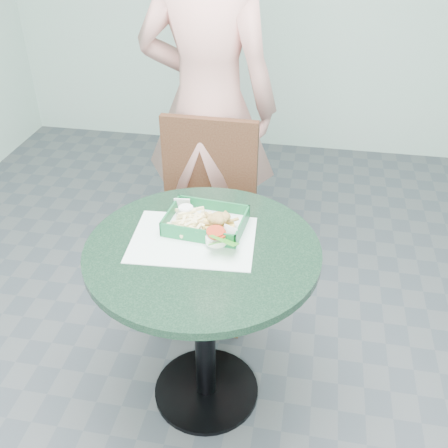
% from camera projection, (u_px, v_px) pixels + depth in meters
% --- Properties ---
extents(floor, '(4.00, 5.00, 0.02)m').
position_uv_depth(floor, '(207.00, 391.00, 2.25)').
color(floor, '#303335').
rests_on(floor, ground).
extents(cafe_table, '(0.83, 0.83, 0.75)m').
position_uv_depth(cafe_table, '(204.00, 288.00, 1.92)').
color(cafe_table, black).
rests_on(cafe_table, floor).
extents(dining_chair, '(0.46, 0.46, 0.93)m').
position_uv_depth(dining_chair, '(205.00, 206.00, 2.48)').
color(dining_chair, black).
rests_on(dining_chair, floor).
extents(diner_person, '(0.86, 0.60, 2.25)m').
position_uv_depth(diner_person, '(207.00, 63.00, 2.38)').
color(diner_person, tan).
rests_on(diner_person, floor).
extents(placemat, '(0.45, 0.35, 0.00)m').
position_uv_depth(placemat, '(193.00, 244.00, 1.86)').
color(placemat, white).
rests_on(placemat, cafe_table).
extents(food_basket, '(0.28, 0.20, 0.06)m').
position_uv_depth(food_basket, '(206.00, 228.00, 1.91)').
color(food_basket, '#125E31').
rests_on(food_basket, placemat).
extents(crab_sandwich, '(0.12, 0.12, 0.07)m').
position_uv_depth(crab_sandwich, '(219.00, 225.00, 1.87)').
color(crab_sandwich, '#ECBF53').
rests_on(crab_sandwich, food_basket).
extents(fries_pile, '(0.16, 0.16, 0.05)m').
position_uv_depth(fries_pile, '(191.00, 225.00, 1.89)').
color(fries_pile, '#FEE9A1').
rests_on(fries_pile, food_basket).
extents(sauce_ramekin, '(0.05, 0.05, 0.03)m').
position_uv_depth(sauce_ramekin, '(185.00, 216.00, 1.93)').
color(sauce_ramekin, white).
rests_on(sauce_ramekin, food_basket).
extents(garnish_cup, '(0.11, 0.11, 0.05)m').
position_uv_depth(garnish_cup, '(221.00, 242.00, 1.80)').
color(garnish_cup, silver).
rests_on(garnish_cup, food_basket).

